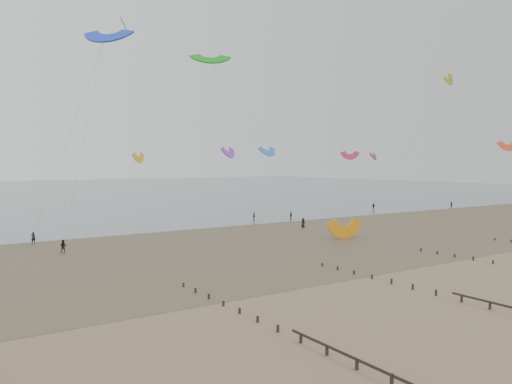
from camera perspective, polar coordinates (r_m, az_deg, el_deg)
ground at (r=49.05m, az=13.40°, el=-11.16°), size 500.00×500.00×0.00m
sea_and_shore at (r=74.47m, az=-8.75°, el=-6.14°), size 500.00×665.00×0.03m
kitesurfer_lead at (r=83.10m, az=-24.11°, el=-4.79°), size 0.77×0.64×1.81m
kitesurfers at (r=101.15m, az=3.13°, el=-3.13°), size 129.33×28.02×1.89m
grounded_kite at (r=82.76m, az=10.15°, el=-5.21°), size 6.27×4.99×3.34m
kites_airborne at (r=129.75m, az=-17.70°, el=7.18°), size 248.37×107.44×39.12m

